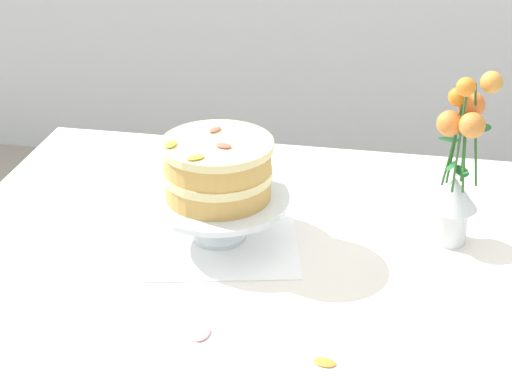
{
  "coord_description": "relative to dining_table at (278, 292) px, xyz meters",
  "views": [
    {
      "loc": [
        0.19,
        -1.32,
        1.57
      ],
      "look_at": [
        -0.05,
        0.0,
        0.86
      ],
      "focal_mm": 53.91,
      "sensor_mm": 36.0,
      "label": 1
    }
  ],
  "objects": [
    {
      "name": "layer_cake",
      "position": [
        -0.13,
        0.04,
        0.25
      ],
      "size": [
        0.22,
        0.22,
        0.13
      ],
      "color": "tan",
      "rests_on": "cake_stand"
    },
    {
      "name": "linen_napkin",
      "position": [
        -0.13,
        0.04,
        0.09
      ],
      "size": [
        0.38,
        0.38,
        0.0
      ],
      "primitive_type": "cube",
      "rotation": [
        0.0,
        0.0,
        0.21
      ],
      "color": "white",
      "rests_on": "dining_table"
    },
    {
      "name": "dining_table",
      "position": [
        0.0,
        0.0,
        0.0
      ],
      "size": [
        1.4,
        1.0,
        0.74
      ],
      "color": "white",
      "rests_on": "ground"
    },
    {
      "name": "loose_petal_1",
      "position": [
        -0.09,
        -0.28,
        0.09
      ],
      "size": [
        0.04,
        0.05,
        0.0
      ],
      "primitive_type": "ellipsoid",
      "rotation": [
        0.0,
        0.0,
        4.51
      ],
      "color": "pink",
      "rests_on": "dining_table"
    },
    {
      "name": "loose_petal_2",
      "position": [
        0.13,
        -0.31,
        0.09
      ],
      "size": [
        0.04,
        0.03,
        0.0
      ],
      "primitive_type": "ellipsoid",
      "rotation": [
        0.0,
        0.0,
        3.03
      ],
      "color": "orange",
      "rests_on": "dining_table"
    },
    {
      "name": "cake_stand",
      "position": [
        -0.13,
        0.04,
        0.18
      ],
      "size": [
        0.29,
        0.29,
        0.1
      ],
      "color": "silver",
      "rests_on": "linen_napkin"
    },
    {
      "name": "flower_vase",
      "position": [
        0.34,
        0.12,
        0.25
      ],
      "size": [
        0.11,
        0.1,
        0.36
      ],
      "color": "silver",
      "rests_on": "dining_table"
    }
  ]
}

